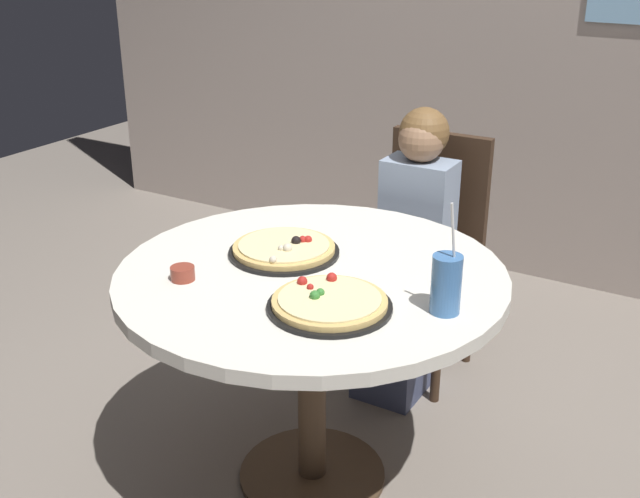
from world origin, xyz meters
name	(u,v)px	position (x,y,z in m)	size (l,w,h in m)	color
ground_plane	(312,476)	(0.00, 0.00, 0.00)	(8.00, 8.00, 0.00)	slate
dining_table	(311,302)	(0.00, 0.00, 0.65)	(1.16, 1.16, 0.75)	silver
chair_wooden	(427,242)	(0.00, 0.88, 0.53)	(0.40, 0.40, 0.95)	#382619
diner_child	(407,269)	(0.00, 0.69, 0.48)	(0.26, 0.41, 1.08)	#3F4766
pizza_veggie	(329,303)	(0.17, -0.18, 0.77)	(0.34, 0.34, 0.05)	black
pizza_cheese	(284,249)	(-0.13, 0.06, 0.77)	(0.34, 0.34, 0.05)	black
soda_cup	(446,284)	(0.44, -0.04, 0.83)	(0.08, 0.08, 0.31)	#3F72B2
sauce_bowl	(183,273)	(-0.28, -0.24, 0.77)	(0.07, 0.07, 0.04)	brown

